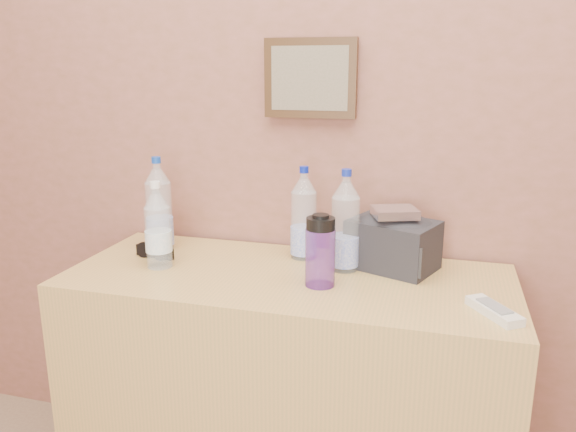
# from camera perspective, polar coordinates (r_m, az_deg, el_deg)

# --- Properties ---
(picture_frame) EXTENTS (0.30, 0.03, 0.25)m
(picture_frame) POSITION_cam_1_polar(r_m,az_deg,el_deg) (1.85, 2.28, 13.80)
(picture_frame) COLOR #382311
(picture_frame) RESTS_ON room_shell
(dresser) EXTENTS (1.33, 0.55, 0.83)m
(dresser) POSITION_cam_1_polar(r_m,az_deg,el_deg) (1.88, -0.06, -17.88)
(dresser) COLOR #9E7F56
(dresser) RESTS_ON ground
(pet_large_a) EXTENTS (0.09, 0.09, 0.32)m
(pet_large_a) POSITION_cam_1_polar(r_m,az_deg,el_deg) (1.95, -12.97, 0.73)
(pet_large_a) COLOR silver
(pet_large_a) RESTS_ON dresser
(pet_large_b) EXTENTS (0.08, 0.08, 0.30)m
(pet_large_b) POSITION_cam_1_polar(r_m,az_deg,el_deg) (1.81, 1.61, -0.20)
(pet_large_b) COLOR silver
(pet_large_b) RESTS_ON dresser
(pet_large_c) EXTENTS (0.08, 0.08, 0.31)m
(pet_large_c) POSITION_cam_1_polar(r_m,az_deg,el_deg) (1.70, 5.83, -1.02)
(pet_large_c) COLOR silver
(pet_large_c) RESTS_ON dresser
(pet_small) EXTENTS (0.08, 0.08, 0.27)m
(pet_small) POSITION_cam_1_polar(r_m,az_deg,el_deg) (1.77, -13.07, -1.38)
(pet_small) COLOR silver
(pet_small) RESTS_ON dresser
(nalgene_bottle) EXTENTS (0.09, 0.09, 0.21)m
(nalgene_bottle) POSITION_cam_1_polar(r_m,az_deg,el_deg) (1.58, 3.30, -3.56)
(nalgene_bottle) COLOR #602A91
(nalgene_bottle) RESTS_ON dresser
(sunglasses) EXTENTS (0.15, 0.08, 0.04)m
(sunglasses) POSITION_cam_1_polar(r_m,az_deg,el_deg) (1.89, -13.37, -3.56)
(sunglasses) COLOR black
(sunglasses) RESTS_ON dresser
(ac_remote) EXTENTS (0.14, 0.17, 0.02)m
(ac_remote) POSITION_cam_1_polar(r_m,az_deg,el_deg) (1.52, 20.19, -9.02)
(ac_remote) COLOR silver
(ac_remote) RESTS_ON dresser
(toiletry_bag) EXTENTS (0.30, 0.26, 0.17)m
(toiletry_bag) POSITION_cam_1_polar(r_m,az_deg,el_deg) (1.75, 10.62, -2.54)
(toiletry_bag) COLOR black
(toiletry_bag) RESTS_ON dresser
(foil_packet) EXTENTS (0.16, 0.14, 0.03)m
(foil_packet) POSITION_cam_1_polar(r_m,az_deg,el_deg) (1.70, 10.79, 0.38)
(foil_packet) COLOR silver
(foil_packet) RESTS_ON toiletry_bag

